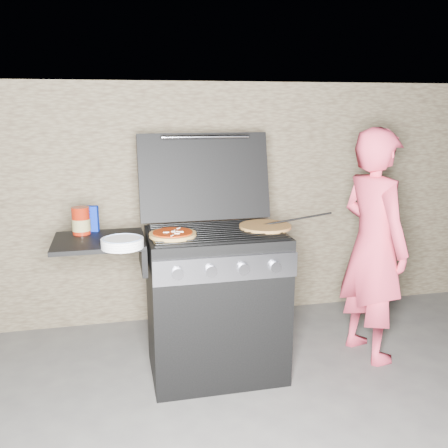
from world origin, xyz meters
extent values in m
plane|color=#494745|center=(0.00, 0.00, 0.00)|extent=(50.00, 50.00, 0.00)
cube|color=#766A4F|center=(0.00, 1.05, 0.90)|extent=(8.00, 0.35, 1.80)
cylinder|color=#B48839|center=(0.31, 0.01, 0.92)|extent=(0.40, 0.40, 0.02)
cylinder|color=maroon|center=(-0.77, 0.13, 0.98)|extent=(0.12, 0.12, 0.16)
cube|color=#051D8C|center=(-0.71, 0.19, 0.98)|extent=(0.08, 0.06, 0.15)
cylinder|color=white|center=(-0.54, -0.21, 0.93)|extent=(0.26, 0.26, 0.05)
imported|color=#E93F59|center=(1.04, 0.01, 0.75)|extent=(0.47, 0.61, 1.50)
cylinder|color=black|center=(0.49, 0.00, 0.96)|extent=(0.44, 0.10, 0.09)
camera|label=1|loc=(-0.58, -2.78, 1.63)|focal=40.00mm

